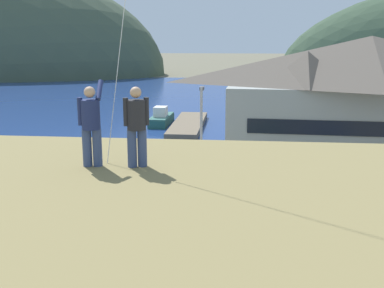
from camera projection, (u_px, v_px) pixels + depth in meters
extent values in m
plane|color=#66604C|center=(180.00, 286.00, 19.01)|extent=(600.00, 600.00, 0.00)
cube|color=slate|center=(192.00, 235.00, 23.85)|extent=(40.00, 20.00, 0.10)
cube|color=navy|center=(226.00, 99.00, 77.24)|extent=(360.00, 84.00, 0.03)
cube|color=#999E99|center=(365.00, 123.00, 38.27)|extent=(22.49, 9.71, 6.10)
cube|color=black|center=(378.00, 129.00, 34.03)|extent=(18.74, 1.05, 1.10)
pyramid|color=#60564C|center=(370.00, 61.00, 37.18)|extent=(23.85, 10.64, 3.86)
pyramid|color=#60564C|center=(307.00, 69.00, 36.60)|extent=(4.96, 4.96, 2.70)
cube|color=#70604C|center=(188.00, 125.00, 52.49)|extent=(3.20, 14.23, 0.70)
cube|color=#23564C|center=(161.00, 121.00, 54.54)|extent=(2.12, 6.23, 0.90)
cube|color=#33665B|center=(161.00, 116.00, 54.42)|extent=(2.06, 6.04, 0.16)
cube|color=silver|center=(161.00, 111.00, 53.84)|extent=(1.43, 1.89, 1.10)
cylinder|color=black|center=(4.00, 285.00, 18.29)|extent=(0.65, 0.24, 0.64)
cylinder|color=black|center=(23.00, 263.00, 20.08)|extent=(0.65, 0.24, 0.64)
cylinder|color=black|center=(365.00, 240.00, 22.42)|extent=(0.64, 0.22, 0.64)
cylinder|color=black|center=(356.00, 225.00, 24.20)|extent=(0.64, 0.22, 0.64)
cube|color=black|center=(327.00, 261.00, 19.37)|extent=(4.30, 2.05, 0.80)
cube|color=black|center=(325.00, 244.00, 19.21)|extent=(2.19, 1.72, 0.70)
cube|color=black|center=(325.00, 245.00, 19.22)|extent=(2.24, 1.76, 0.32)
cylinder|color=black|center=(367.00, 282.00, 18.51)|extent=(0.65, 0.26, 0.64)
cylinder|color=black|center=(354.00, 261.00, 20.30)|extent=(0.65, 0.26, 0.64)
cylinder|color=black|center=(297.00, 281.00, 18.62)|extent=(0.65, 0.26, 0.64)
cylinder|color=black|center=(290.00, 260.00, 20.41)|extent=(0.65, 0.26, 0.64)
cube|color=#9EA3A8|center=(51.00, 199.00, 26.90)|extent=(4.24, 1.88, 0.80)
cube|color=gray|center=(52.00, 186.00, 26.72)|extent=(2.13, 1.64, 0.70)
cube|color=black|center=(52.00, 187.00, 26.73)|extent=(2.17, 1.67, 0.32)
cylinder|color=black|center=(35.00, 200.00, 27.99)|extent=(0.64, 0.23, 0.64)
cylinder|color=black|center=(21.00, 211.00, 26.20)|extent=(0.64, 0.23, 0.64)
cylinder|color=black|center=(79.00, 201.00, 27.77)|extent=(0.64, 0.23, 0.64)
cylinder|color=black|center=(69.00, 212.00, 25.98)|extent=(0.64, 0.23, 0.64)
cube|color=#236633|center=(259.00, 205.00, 25.90)|extent=(4.21, 1.82, 0.80)
cube|color=#1E562B|center=(262.00, 192.00, 25.72)|extent=(2.11, 1.61, 0.70)
cube|color=black|center=(262.00, 193.00, 25.73)|extent=(2.15, 1.64, 0.32)
cylinder|color=black|center=(234.00, 205.00, 27.02)|extent=(0.64, 0.22, 0.64)
cylinder|color=black|center=(233.00, 217.00, 25.24)|extent=(0.64, 0.22, 0.64)
cylinder|color=black|center=(282.00, 207.00, 26.73)|extent=(0.64, 0.22, 0.64)
cylinder|color=black|center=(285.00, 219.00, 24.95)|extent=(0.64, 0.22, 0.64)
cylinder|color=#ADADB2|center=(201.00, 144.00, 28.43)|extent=(0.16, 0.16, 6.86)
cube|color=#4C4C51|center=(202.00, 88.00, 28.04)|extent=(0.24, 0.70, 0.20)
cylinder|color=#384770|center=(87.00, 148.00, 10.25)|extent=(0.20, 0.20, 0.82)
cylinder|color=#384770|center=(97.00, 148.00, 10.26)|extent=(0.20, 0.20, 0.82)
cylinder|color=navy|center=(91.00, 115.00, 10.09)|extent=(0.40, 0.40, 0.64)
sphere|color=tan|center=(90.00, 92.00, 9.99)|extent=(0.24, 0.24, 0.24)
cylinder|color=navy|center=(99.00, 90.00, 10.17)|extent=(0.19, 0.56, 0.43)
cylinder|color=navy|center=(80.00, 111.00, 10.07)|extent=(0.11, 0.11, 0.60)
cylinder|color=#384770|center=(132.00, 148.00, 10.18)|extent=(0.20, 0.20, 0.82)
cylinder|color=#384770|center=(142.00, 148.00, 10.23)|extent=(0.20, 0.20, 0.82)
cylinder|color=#232328|center=(136.00, 115.00, 10.05)|extent=(0.40, 0.40, 0.64)
sphere|color=tan|center=(136.00, 92.00, 9.94)|extent=(0.24, 0.24, 0.24)
cylinder|color=#232328|center=(126.00, 112.00, 9.98)|extent=(0.11, 0.11, 0.60)
cylinder|color=#232328|center=(146.00, 111.00, 10.08)|extent=(0.11, 0.11, 0.60)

